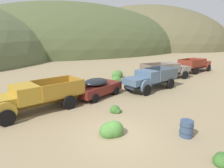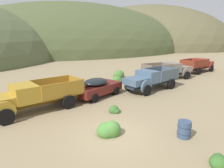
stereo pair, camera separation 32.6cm
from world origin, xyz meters
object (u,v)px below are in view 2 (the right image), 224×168
(car_oxblood, at_px, (99,87))
(truck_chalk_blue, at_px, (148,80))
(truck_rust_red, at_px, (199,65))
(oil_drum_by_truck, at_px, (184,129))
(truck_primer_gray, at_px, (171,70))
(truck_mustard, at_px, (28,98))

(car_oxblood, xyz_separation_m, truck_chalk_blue, (4.70, -0.91, 0.20))
(truck_chalk_blue, xyz_separation_m, truck_rust_red, (12.98, 3.48, 0.00))
(truck_chalk_blue, height_order, oil_drum_by_truck, truck_chalk_blue)
(truck_rust_red, bearing_deg, truck_primer_gray, -178.33)
(truck_chalk_blue, distance_m, truck_primer_gray, 6.25)
(truck_rust_red, bearing_deg, car_oxblood, -178.51)
(truck_rust_red, bearing_deg, truck_mustard, -178.70)
(truck_mustard, bearing_deg, truck_chalk_blue, 171.06)
(truck_mustard, distance_m, oil_drum_by_truck, 9.61)
(car_oxblood, bearing_deg, truck_primer_gray, -10.61)
(truck_chalk_blue, distance_m, truck_rust_red, 13.43)
(car_oxblood, distance_m, truck_rust_red, 17.87)
(truck_primer_gray, height_order, truck_rust_red, same)
(truck_chalk_blue, relative_size, truck_rust_red, 0.95)
(truck_mustard, bearing_deg, oil_drum_by_truck, 120.07)
(car_oxblood, height_order, oil_drum_by_truck, car_oxblood)
(truck_mustard, distance_m, truck_chalk_blue, 10.36)
(truck_mustard, distance_m, car_oxblood, 5.71)
(truck_mustard, distance_m, truck_rust_red, 23.57)
(oil_drum_by_truck, bearing_deg, truck_rust_red, 31.93)
(truck_chalk_blue, distance_m, oil_drum_by_truck, 8.63)
(truck_mustard, relative_size, truck_chalk_blue, 1.10)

